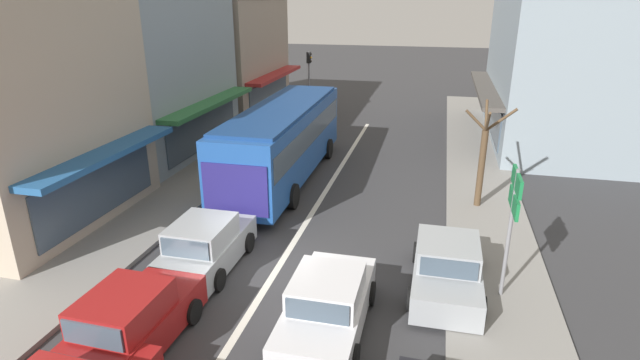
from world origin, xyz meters
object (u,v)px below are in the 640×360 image
hatchback_adjacent_lane_lead (132,322)px  traffic_light_downstreet (309,74)px  parked_sedan_kerb_second (447,267)px  street_tree_right (482,160)px  city_bus (283,137)px  pedestrian_with_handbag_near (226,154)px  sedan_queue_gap_filler (327,305)px  directional_road_sign (514,204)px  hatchback_adjacent_lane_trail (206,246)px

hatchback_adjacent_lane_lead → traffic_light_downstreet: (-1.93, 22.91, 2.15)m
parked_sedan_kerb_second → street_tree_right: 6.16m
city_bus → traffic_light_downstreet: 11.70m
pedestrian_with_handbag_near → sedan_queue_gap_filler: bearing=-54.8°
parked_sedan_kerb_second → directional_road_sign: (1.42, -0.16, 2.04)m
hatchback_adjacent_lane_lead → parked_sedan_kerb_second: size_ratio=0.89×
hatchback_adjacent_lane_trail → hatchback_adjacent_lane_lead: size_ratio=0.99×
hatchback_adjacent_lane_lead → street_tree_right: street_tree_right is taller
parked_sedan_kerb_second → pedestrian_with_handbag_near: pedestrian_with_handbag_near is taller
city_bus → traffic_light_downstreet: size_ratio=2.59×
pedestrian_with_handbag_near → parked_sedan_kerb_second: bearing=-36.4°
parked_sedan_kerb_second → directional_road_sign: directional_road_sign is taller
hatchback_adjacent_lane_trail → directional_road_sign: bearing=2.2°
sedan_queue_gap_filler → hatchback_adjacent_lane_lead: bearing=-157.6°
city_bus → sedan_queue_gap_filler: (4.12, -9.73, -1.22)m
hatchback_adjacent_lane_lead → pedestrian_with_handbag_near: pedestrian_with_handbag_near is taller
street_tree_right → hatchback_adjacent_lane_lead: bearing=-128.2°
hatchback_adjacent_lane_trail → pedestrian_with_handbag_near: bearing=109.2°
city_bus → traffic_light_downstreet: traffic_light_downstreet is taller
hatchback_adjacent_lane_lead → traffic_light_downstreet: 23.09m
sedan_queue_gap_filler → hatchback_adjacent_lane_trail: (-4.05, 2.01, 0.05)m
parked_sedan_kerb_second → pedestrian_with_handbag_near: size_ratio=2.58×
street_tree_right → pedestrian_with_handbag_near: (-10.51, 0.98, -0.84)m
parked_sedan_kerb_second → street_tree_right: street_tree_right is taller
city_bus → hatchback_adjacent_lane_lead: bearing=-89.8°
hatchback_adjacent_lane_trail → street_tree_right: 10.26m
sedan_queue_gap_filler → hatchback_adjacent_lane_trail: size_ratio=1.14×
hatchback_adjacent_lane_trail → street_tree_right: bearing=38.9°
hatchback_adjacent_lane_trail → hatchback_adjacent_lane_lead: bearing=-90.4°
hatchback_adjacent_lane_lead → traffic_light_downstreet: traffic_light_downstreet is taller
city_bus → directional_road_sign: bearing=-41.8°
directional_road_sign → street_tree_right: (-0.28, 6.09, -0.80)m
hatchback_adjacent_lane_trail → hatchback_adjacent_lane_lead: same height
hatchback_adjacent_lane_lead → traffic_light_downstreet: bearing=94.8°
city_bus → parked_sedan_kerb_second: bearing=-46.5°
directional_road_sign → pedestrian_with_handbag_near: (-10.78, 7.06, -1.64)m
street_tree_right → sedan_queue_gap_filler: bearing=-114.7°
parked_sedan_kerb_second → city_bus: bearing=133.5°
traffic_light_downstreet → directional_road_sign: 21.46m
traffic_light_downstreet → street_tree_right: traffic_light_downstreet is taller
parked_sedan_kerb_second → traffic_light_downstreet: traffic_light_downstreet is taller
directional_road_sign → parked_sedan_kerb_second: bearing=173.4°
city_bus → sedan_queue_gap_filler: city_bus is taller
sedan_queue_gap_filler → parked_sedan_kerb_second: bearing=42.3°
directional_road_sign → traffic_light_downstreet: bearing=118.2°
city_bus → street_tree_right: street_tree_right is taller
hatchback_adjacent_lane_trail → city_bus: bearing=90.5°
pedestrian_with_handbag_near → hatchback_adjacent_lane_lead: bearing=-77.0°
traffic_light_downstreet → pedestrian_with_handbag_near: bearing=-93.0°
city_bus → parked_sedan_kerb_second: city_bus is taller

